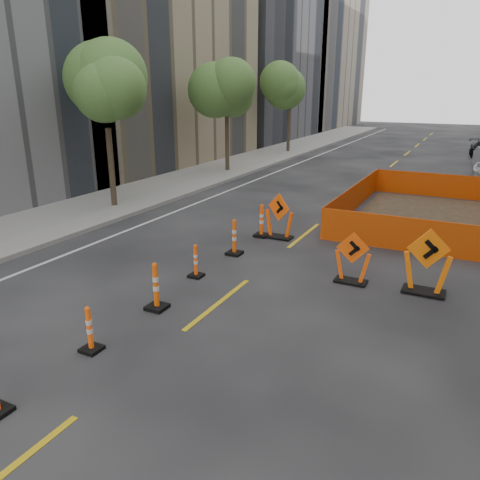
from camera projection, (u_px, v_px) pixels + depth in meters
The scene contains 16 objects.
ground_plane at pixel (98, 399), 7.59m from camera, with size 140.00×140.00×0.00m, color black.
sidewalk_left at pixel (134, 196), 21.62m from camera, with size 4.00×90.00×0.15m, color gray.
bld_left_d at pixel (242, 65), 46.00m from camera, with size 12.00×16.00×14.00m, color #4C4C51.
bld_left_e at pixel (301, 45), 58.99m from camera, with size 12.00×20.00×20.00m, color gray.
tree_l_b at pixel (105, 96), 18.29m from camera, with size 2.80×2.80×5.95m.
tree_l_c at pixel (227, 94), 26.78m from camera, with size 2.80×2.80×5.95m.
tree_l_d at pixel (290, 92), 35.26m from camera, with size 2.80×2.80×5.95m.
channelizer_3 at pixel (89, 329), 8.85m from camera, with size 0.37×0.37×0.94m, color #FF500A, non-canonical shape.
channelizer_4 at pixel (156, 286), 10.53m from camera, with size 0.44×0.44×1.13m, color #DC4D09, non-canonical shape.
channelizer_5 at pixel (196, 261), 12.38m from camera, with size 0.36×0.36×0.91m, color #FF4E0A, non-canonical shape.
channelizer_6 at pixel (234, 237), 14.04m from camera, with size 0.44×0.44×1.11m, color #DD4909, non-canonical shape.
channelizer_7 at pixel (262, 220), 15.77m from camera, with size 0.45×0.45×1.13m, color #EA4C09, non-canonical shape.
chevron_sign_left at pixel (279, 216), 15.54m from camera, with size 1.03×0.62×1.54m, color #F84F0A, non-canonical shape.
chevron_sign_center at pixel (352, 258), 11.95m from camera, with size 0.91×0.55×1.37m, color #F14C0A, non-canonical shape.
chevron_sign_right at pixel (427, 261), 11.27m from camera, with size 1.11×0.67×1.67m, color orange, non-canonical shape.
safety_fence at pixel (420, 204), 18.05m from camera, with size 5.11×8.69×1.09m, color #FD5F0D, non-canonical shape.
Camera 1 is at (4.96, -4.69, 4.80)m, focal length 35.00 mm.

